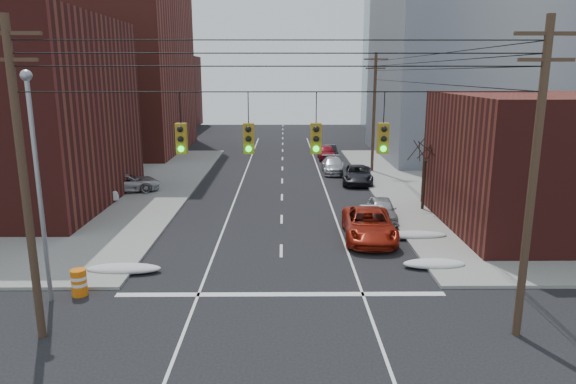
{
  "coord_description": "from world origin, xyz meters",
  "views": [
    {
      "loc": [
        0.14,
        -13.75,
        9.19
      ],
      "look_at": [
        0.37,
        12.86,
        3.0
      ],
      "focal_mm": 32.0,
      "sensor_mm": 36.0,
      "label": 1
    }
  ],
  "objects_px": {
    "parked_car_d": "(333,165)",
    "parked_car_e": "(326,152)",
    "lot_car_d": "(57,175)",
    "construction_barrel": "(79,282)",
    "parked_car_f": "(329,151)",
    "lot_car_c": "(43,190)",
    "red_pickup": "(369,225)",
    "parked_car_a": "(382,209)",
    "parked_car_b": "(373,218)",
    "parked_car_c": "(357,175)",
    "lot_car_b": "(126,182)",
    "lot_car_a": "(88,194)"
  },
  "relations": [
    {
      "from": "lot_car_d",
      "to": "parked_car_c",
      "type": "bearing_deg",
      "value": -82.34
    },
    {
      "from": "construction_barrel",
      "to": "parked_car_f",
      "type": "bearing_deg",
      "value": 69.23
    },
    {
      "from": "parked_car_d",
      "to": "lot_car_c",
      "type": "height_order",
      "value": "lot_car_c"
    },
    {
      "from": "red_pickup",
      "to": "parked_car_a",
      "type": "distance_m",
      "value": 4.04
    },
    {
      "from": "parked_car_a",
      "to": "parked_car_f",
      "type": "xyz_separation_m",
      "value": [
        -1.17,
        24.95,
        -0.03
      ]
    },
    {
      "from": "parked_car_a",
      "to": "lot_car_d",
      "type": "relative_size",
      "value": 1.17
    },
    {
      "from": "construction_barrel",
      "to": "parked_car_b",
      "type": "bearing_deg",
      "value": 34.15
    },
    {
      "from": "parked_car_f",
      "to": "lot_car_c",
      "type": "xyz_separation_m",
      "value": [
        -22.62,
        -19.93,
        0.19
      ]
    },
    {
      "from": "parked_car_f",
      "to": "lot_car_c",
      "type": "relative_size",
      "value": 0.83
    },
    {
      "from": "parked_car_e",
      "to": "parked_car_f",
      "type": "xyz_separation_m",
      "value": [
        0.43,
        1.18,
        -0.09
      ]
    },
    {
      "from": "parked_car_f",
      "to": "lot_car_c",
      "type": "distance_m",
      "value": 30.15
    },
    {
      "from": "lot_car_b",
      "to": "parked_car_f",
      "type": "bearing_deg",
      "value": -58.97
    },
    {
      "from": "parked_car_a",
      "to": "lot_car_c",
      "type": "height_order",
      "value": "lot_car_c"
    },
    {
      "from": "parked_car_c",
      "to": "parked_car_a",
      "type": "bearing_deg",
      "value": -84.24
    },
    {
      "from": "parked_car_a",
      "to": "parked_car_b",
      "type": "relative_size",
      "value": 1.08
    },
    {
      "from": "lot_car_d",
      "to": "parked_car_e",
      "type": "bearing_deg",
      "value": -54.77
    },
    {
      "from": "parked_car_b",
      "to": "construction_barrel",
      "type": "relative_size",
      "value": 3.36
    },
    {
      "from": "parked_car_d",
      "to": "construction_barrel",
      "type": "distance_m",
      "value": 30.24
    },
    {
      "from": "lot_car_b",
      "to": "parked_car_d",
      "type": "bearing_deg",
      "value": -77.94
    },
    {
      "from": "red_pickup",
      "to": "parked_car_e",
      "type": "relative_size",
      "value": 1.34
    },
    {
      "from": "parked_car_f",
      "to": "lot_car_a",
      "type": "distance_m",
      "value": 28.26
    },
    {
      "from": "parked_car_b",
      "to": "parked_car_e",
      "type": "height_order",
      "value": "parked_car_e"
    },
    {
      "from": "red_pickup",
      "to": "lot_car_c",
      "type": "xyz_separation_m",
      "value": [
        -22.33,
        8.79,
        0.04
      ]
    },
    {
      "from": "lot_car_c",
      "to": "parked_car_c",
      "type": "bearing_deg",
      "value": -99.99
    },
    {
      "from": "parked_car_e",
      "to": "parked_car_c",
      "type": "bearing_deg",
      "value": -82.89
    },
    {
      "from": "parked_car_a",
      "to": "construction_barrel",
      "type": "height_order",
      "value": "parked_car_a"
    },
    {
      "from": "parked_car_c",
      "to": "parked_car_d",
      "type": "height_order",
      "value": "parked_car_c"
    },
    {
      "from": "parked_car_e",
      "to": "red_pickup",
      "type": "bearing_deg",
      "value": -89.89
    },
    {
      "from": "lot_car_c",
      "to": "parked_car_f",
      "type": "bearing_deg",
      "value": -73.36
    },
    {
      "from": "parked_car_d",
      "to": "parked_car_e",
      "type": "bearing_deg",
      "value": 90.42
    },
    {
      "from": "lot_car_b",
      "to": "lot_car_c",
      "type": "xyz_separation_m",
      "value": [
        -5.25,
        -2.67,
        0.01
      ]
    },
    {
      "from": "parked_car_d",
      "to": "parked_car_f",
      "type": "xyz_separation_m",
      "value": [
        0.43,
        9.06,
        -0.04
      ]
    },
    {
      "from": "lot_car_c",
      "to": "lot_car_d",
      "type": "height_order",
      "value": "lot_car_c"
    },
    {
      "from": "red_pickup",
      "to": "construction_barrel",
      "type": "xyz_separation_m",
      "value": [
        -13.45,
        -7.49,
        -0.24
      ]
    },
    {
      "from": "parked_car_c",
      "to": "lot_car_c",
      "type": "height_order",
      "value": "lot_car_c"
    },
    {
      "from": "lot_car_b",
      "to": "lot_car_d",
      "type": "bearing_deg",
      "value": 49.03
    },
    {
      "from": "lot_car_a",
      "to": "lot_car_b",
      "type": "distance_m",
      "value": 4.01
    },
    {
      "from": "construction_barrel",
      "to": "parked_car_a",
      "type": "bearing_deg",
      "value": 37.07
    },
    {
      "from": "parked_car_c",
      "to": "lot_car_b",
      "type": "relative_size",
      "value": 1.05
    },
    {
      "from": "parked_car_b",
      "to": "lot_car_a",
      "type": "bearing_deg",
      "value": 163.85
    },
    {
      "from": "parked_car_c",
      "to": "construction_barrel",
      "type": "height_order",
      "value": "parked_car_c"
    },
    {
      "from": "parked_car_a",
      "to": "parked_car_f",
      "type": "relative_size",
      "value": 1.01
    },
    {
      "from": "parked_car_b",
      "to": "parked_car_e",
      "type": "distance_m",
      "value": 25.5
    },
    {
      "from": "parked_car_e",
      "to": "lot_car_c",
      "type": "distance_m",
      "value": 29.05
    },
    {
      "from": "red_pickup",
      "to": "lot_car_b",
      "type": "distance_m",
      "value": 20.57
    },
    {
      "from": "parked_car_a",
      "to": "parked_car_f",
      "type": "distance_m",
      "value": 24.98
    },
    {
      "from": "parked_car_a",
      "to": "lot_car_d",
      "type": "height_order",
      "value": "parked_car_a"
    },
    {
      "from": "parked_car_e",
      "to": "construction_barrel",
      "type": "relative_size",
      "value": 3.92
    },
    {
      "from": "lot_car_d",
      "to": "construction_barrel",
      "type": "height_order",
      "value": "lot_car_d"
    },
    {
      "from": "parked_car_d",
      "to": "red_pickup",
      "type": "bearing_deg",
      "value": -89.15
    }
  ]
}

